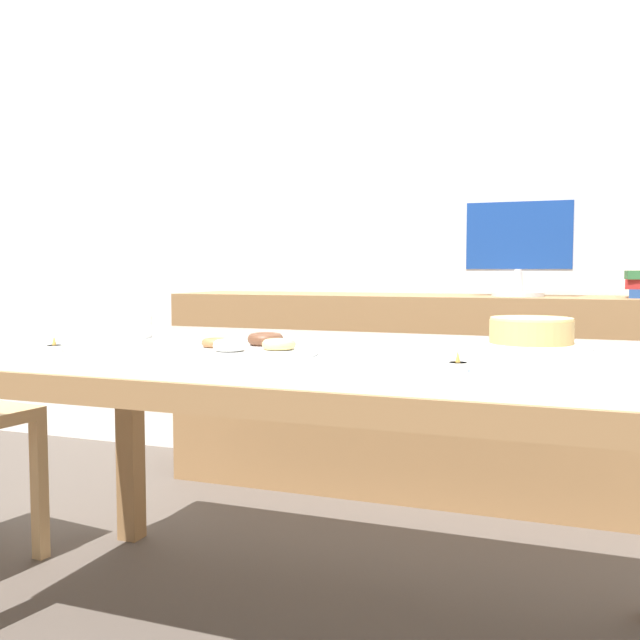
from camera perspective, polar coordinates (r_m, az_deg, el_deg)
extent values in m
plane|color=#564C44|center=(1.98, -0.35, -23.70)|extent=(12.00, 12.00, 0.00)
cube|color=white|center=(3.26, 9.62, 10.66)|extent=(8.00, 0.10, 2.60)
cube|color=silver|center=(1.76, -0.36, -2.66)|extent=(1.74, 0.84, 0.04)
cube|color=olive|center=(1.41, -6.18, -6.32)|extent=(1.77, 0.08, 0.06)
cube|color=olive|center=(2.14, 3.46, -2.78)|extent=(1.77, 0.08, 0.06)
cube|color=olive|center=(2.21, -21.21, -2.81)|extent=(0.08, 0.87, 0.06)
cube|color=olive|center=(2.54, -14.94, -9.38)|extent=(0.07, 0.07, 0.67)
cube|color=tan|center=(2.49, -21.53, -12.45)|extent=(0.04, 0.04, 0.45)
cube|color=olive|center=(2.99, 8.30, -5.87)|extent=(2.13, 0.44, 0.82)
cylinder|color=silver|center=(2.89, 15.54, 2.01)|extent=(0.20, 0.20, 0.02)
cylinder|color=silver|center=(2.89, 15.56, 3.06)|extent=(0.04, 0.04, 0.09)
cube|color=silver|center=(2.89, 15.63, 6.53)|extent=(0.42, 0.02, 0.28)
cube|color=navy|center=(2.88, 15.60, 6.54)|extent=(0.40, 0.00, 0.26)
cylinder|color=white|center=(1.78, 16.52, -1.97)|extent=(0.28, 0.28, 0.01)
cylinder|color=tan|center=(1.78, 16.54, -0.89)|extent=(0.20, 0.20, 0.06)
cylinder|color=#F4CA7D|center=(1.78, 16.56, 0.10)|extent=(0.19, 0.19, 0.01)
cylinder|color=white|center=(1.59, -5.56, -2.48)|extent=(0.30, 0.30, 0.01)
torus|color=#EAD184|center=(1.55, -3.16, -1.96)|extent=(0.07, 0.07, 0.02)
torus|color=brown|center=(1.65, -4.39, -1.53)|extent=(0.08, 0.08, 0.03)
torus|color=#B27042|center=(1.62, -8.28, -1.80)|extent=(0.07, 0.07, 0.02)
torus|color=white|center=(1.53, -7.24, -2.02)|extent=(0.07, 0.07, 0.02)
cylinder|color=white|center=(2.05, -16.19, -1.22)|extent=(0.21, 0.21, 0.01)
cylinder|color=white|center=(2.05, -16.19, -0.94)|extent=(0.21, 0.21, 0.01)
cylinder|color=white|center=(2.05, -16.20, -0.67)|extent=(0.21, 0.21, 0.01)
cylinder|color=white|center=(2.05, -16.20, -0.39)|extent=(0.21, 0.21, 0.01)
cylinder|color=white|center=(2.05, -16.21, -0.11)|extent=(0.21, 0.21, 0.01)
cylinder|color=white|center=(2.05, -16.21, 0.17)|extent=(0.21, 0.21, 0.01)
cylinder|color=silver|center=(1.73, -20.48, -2.16)|extent=(0.04, 0.04, 0.02)
cylinder|color=white|center=(1.73, -20.49, -1.96)|extent=(0.03, 0.03, 0.00)
cone|color=#F9B74C|center=(1.73, -20.50, -1.54)|extent=(0.01, 0.01, 0.02)
cylinder|color=silver|center=(2.30, -17.69, -0.64)|extent=(0.04, 0.04, 0.02)
cylinder|color=white|center=(2.30, -17.69, -0.49)|extent=(0.03, 0.03, 0.00)
cone|color=#F9B74C|center=(2.30, -17.70, -0.17)|extent=(0.01, 0.01, 0.02)
cylinder|color=silver|center=(2.35, -15.87, -0.50)|extent=(0.04, 0.04, 0.02)
cylinder|color=white|center=(2.35, -15.88, -0.36)|extent=(0.03, 0.03, 0.00)
cone|color=#F9B74C|center=(2.35, -15.88, -0.04)|extent=(0.01, 0.01, 0.02)
cylinder|color=silver|center=(1.35, 10.96, -3.68)|extent=(0.04, 0.04, 0.02)
cylinder|color=white|center=(1.35, 10.96, -3.43)|extent=(0.03, 0.03, 0.00)
cone|color=#F9B74C|center=(1.35, 10.97, -2.88)|extent=(0.01, 0.01, 0.02)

